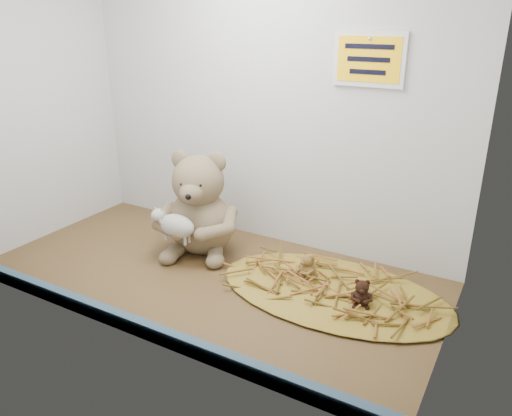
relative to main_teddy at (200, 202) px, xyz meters
The scene contains 8 objects.
alcove_shell 32.18cm from the main_teddy, 16.49° to the right, with size 120.40×60.20×90.40cm.
front_rail 44.61cm from the main_teddy, 74.78° to the right, with size 119.28×2.20×3.60cm, color #3A596E.
straw_bed 45.75cm from the main_teddy, ahead, with size 60.38×35.06×1.17cm, color olive.
main_teddy is the anchor object (origin of this frame).
toy_lamb 11.28cm from the main_teddy, 90.00° to the right, with size 14.01×8.55×9.05cm, color beige, non-canonical shape.
mini_teddy_tan 36.56cm from the main_teddy, ahead, with size 5.56×5.87×6.90cm, color olive, non-canonical shape.
mini_teddy_brown 52.96cm from the main_teddy, ahead, with size 5.32×5.62×6.60cm, color black, non-canonical shape.
wall_sign 59.89cm from the main_teddy, 22.54° to the left, with size 16.00×1.20×11.00cm, color yellow.
Camera 1 is at (69.46, -95.85, 65.48)cm, focal length 35.00 mm.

